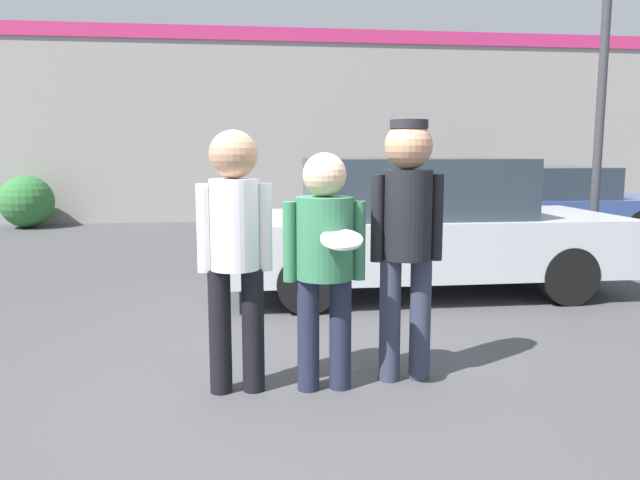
% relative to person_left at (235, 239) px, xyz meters
% --- Properties ---
extents(ground_plane, '(56.00, 56.00, 0.00)m').
position_rel_person_left_xyz_m(ground_plane, '(0.46, -0.01, -1.05)').
color(ground_plane, '#3F3F42').
extents(storefront_building, '(24.00, 0.22, 4.34)m').
position_rel_person_left_xyz_m(storefront_building, '(0.46, 10.43, 1.15)').
color(storefront_building, gray).
rests_on(storefront_building, ground).
extents(person_left, '(0.49, 0.32, 1.76)m').
position_rel_person_left_xyz_m(person_left, '(0.00, 0.00, 0.00)').
color(person_left, black).
rests_on(person_left, ground).
extents(person_middle_with_frisbee, '(0.55, 0.59, 1.61)m').
position_rel_person_left_xyz_m(person_middle_with_frisbee, '(0.59, -0.04, -0.09)').
color(person_middle_with_frisbee, '#1E2338').
rests_on(person_middle_with_frisbee, ground).
extents(person_right, '(0.51, 0.34, 1.83)m').
position_rel_person_left_xyz_m(person_right, '(1.18, 0.07, 0.07)').
color(person_right, '#2D3347').
rests_on(person_right, ground).
extents(parked_car_near, '(4.48, 1.92, 1.54)m').
position_rel_person_left_xyz_m(parked_car_near, '(2.06, 2.83, -0.29)').
color(parked_car_near, '#B7BABF').
rests_on(parked_car_near, ground).
extents(parked_car_far, '(4.59, 1.88, 1.34)m').
position_rel_person_left_xyz_m(parked_car_far, '(5.23, 6.25, -0.36)').
color(parked_car_far, '#334784').
rests_on(parked_car_far, ground).
extents(shrub, '(1.11, 1.11, 1.11)m').
position_rel_person_left_xyz_m(shrub, '(-4.38, 9.69, -0.50)').
color(shrub, '#2D6B33').
rests_on(shrub, ground).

